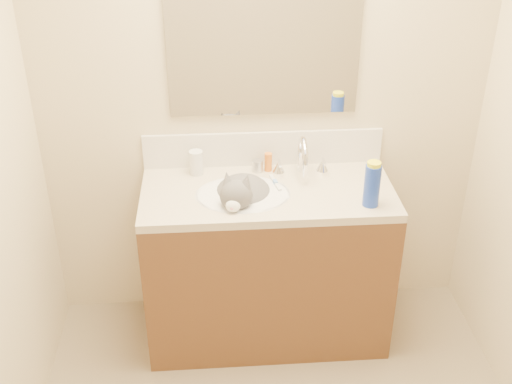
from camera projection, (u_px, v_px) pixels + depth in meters
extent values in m
cube|color=beige|center=(263.00, 91.00, 3.08)|extent=(2.20, 0.04, 2.50)
cube|color=brown|center=(267.00, 267.00, 3.26)|extent=(1.20, 0.55, 0.82)
cube|color=beige|center=(268.00, 194.00, 3.05)|extent=(1.20, 0.55, 0.04)
ellipsoid|color=white|center=(243.00, 207.00, 3.04)|extent=(0.45, 0.36, 0.14)
cylinder|color=silver|center=(301.00, 161.00, 3.18)|extent=(0.04, 0.04, 0.11)
torus|color=silver|center=(303.00, 157.00, 3.10)|extent=(0.03, 0.20, 0.20)
cylinder|color=silver|center=(305.00, 170.00, 3.04)|extent=(0.03, 0.03, 0.06)
cone|color=silver|center=(279.00, 166.00, 3.18)|extent=(0.06, 0.06, 0.06)
cone|color=silver|center=(322.00, 165.00, 3.20)|extent=(0.06, 0.06, 0.06)
ellipsoid|color=#524F52|center=(243.00, 198.00, 3.07)|extent=(0.36, 0.39, 0.21)
ellipsoid|color=#524F52|center=(236.00, 195.00, 2.89)|extent=(0.18, 0.17, 0.14)
ellipsoid|color=#524F52|center=(239.00, 196.00, 2.96)|extent=(0.13, 0.13, 0.13)
cone|color=#524F52|center=(227.00, 179.00, 2.88)|extent=(0.08, 0.09, 0.09)
cone|color=#524F52|center=(246.00, 181.00, 2.86)|extent=(0.08, 0.09, 0.09)
ellipsoid|color=white|center=(233.00, 206.00, 2.85)|extent=(0.08, 0.07, 0.06)
ellipsoid|color=white|center=(238.00, 209.00, 2.97)|extent=(0.12, 0.09, 0.13)
sphere|color=pink|center=(232.00, 208.00, 2.83)|extent=(0.01, 0.01, 0.01)
cylinder|color=#524F52|center=(270.00, 214.00, 3.06)|extent=(0.04, 0.22, 0.04)
cube|color=silver|center=(263.00, 149.00, 3.22)|extent=(1.20, 0.02, 0.18)
cube|color=white|center=(264.00, 32.00, 2.92)|extent=(0.90, 0.02, 0.80)
cylinder|color=silver|center=(196.00, 163.00, 3.15)|extent=(0.07, 0.07, 0.12)
cylinder|color=orange|center=(196.00, 166.00, 3.16)|extent=(0.06, 0.06, 0.04)
cylinder|color=#B7B7BC|center=(257.00, 166.00, 3.18)|extent=(0.06, 0.06, 0.06)
cylinder|color=orange|center=(268.00, 162.00, 3.18)|extent=(0.04, 0.04, 0.09)
cube|color=silver|center=(275.00, 183.00, 3.09)|extent=(0.05, 0.15, 0.01)
cube|color=#6D9CE8|center=(275.00, 182.00, 3.09)|extent=(0.02, 0.03, 0.02)
cylinder|color=#1937B3|center=(372.00, 186.00, 2.87)|extent=(0.09, 0.09, 0.20)
cylinder|color=yellow|center=(374.00, 166.00, 2.82)|extent=(0.07, 0.07, 0.04)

